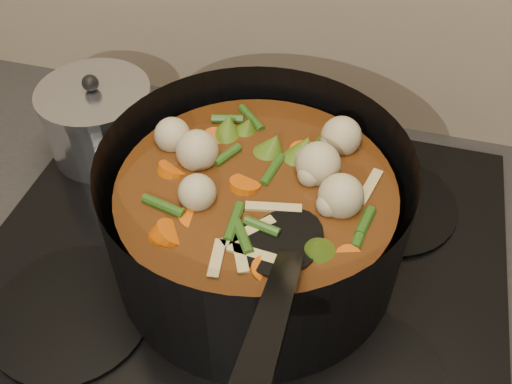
# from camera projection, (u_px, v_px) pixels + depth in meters

# --- Properties ---
(stovetop) EXTENTS (0.62, 0.54, 0.03)m
(stovetop) POSITION_uv_depth(u_px,v_px,m) (243.00, 259.00, 0.70)
(stovetop) COLOR black
(stovetop) RESTS_ON counter
(stockpot) EXTENTS (0.37, 0.46, 0.24)m
(stockpot) POSITION_uv_depth(u_px,v_px,m) (256.00, 217.00, 0.63)
(stockpot) COLOR black
(stockpot) RESTS_ON stovetop
(saucepan) EXTENTS (0.15, 0.15, 0.13)m
(saucepan) POSITION_uv_depth(u_px,v_px,m) (100.00, 120.00, 0.79)
(saucepan) COLOR silver
(saucepan) RESTS_ON stovetop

